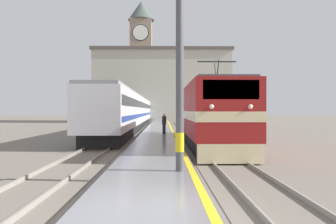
% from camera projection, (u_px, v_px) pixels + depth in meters
% --- Properties ---
extents(ground_plane, '(200.00, 200.00, 0.00)m').
position_uv_depth(ground_plane, '(159.00, 131.00, 36.43)').
color(ground_plane, '#70665B').
extents(platform, '(2.86, 140.00, 0.39)m').
position_uv_depth(platform, '(159.00, 132.00, 31.43)').
color(platform, slate).
rests_on(platform, ground).
extents(rail_track_near, '(2.83, 140.00, 0.16)m').
position_uv_depth(rail_track_near, '(192.00, 134.00, 31.49)').
color(rail_track_near, '#70665B').
rests_on(rail_track_near, ground).
extents(rail_track_far, '(2.83, 140.00, 0.16)m').
position_uv_depth(rail_track_far, '(124.00, 134.00, 31.38)').
color(rail_track_far, '#70665B').
rests_on(rail_track_far, ground).
extents(locomotive_train, '(2.92, 14.48, 4.83)m').
position_uv_depth(locomotive_train, '(207.00, 115.00, 20.51)').
color(locomotive_train, black).
rests_on(locomotive_train, ground).
extents(passenger_train, '(2.92, 47.17, 3.94)m').
position_uv_depth(passenger_train, '(133.00, 112.00, 41.38)').
color(passenger_train, black).
rests_on(passenger_train, ground).
extents(catenary_mast, '(2.57, 0.27, 8.47)m').
position_uv_depth(catenary_mast, '(183.00, 35.00, 10.19)').
color(catenary_mast, '#4C4C51').
rests_on(catenary_mast, platform).
extents(person_on_platform, '(0.34, 0.34, 1.63)m').
position_uv_depth(person_on_platform, '(164.00, 123.00, 26.36)').
color(person_on_platform, '#23232D').
rests_on(person_on_platform, platform).
extents(clock_tower, '(5.56, 5.56, 25.37)m').
position_uv_depth(clock_tower, '(141.00, 57.00, 69.36)').
color(clock_tower, gray).
rests_on(clock_tower, ground).
extents(station_building, '(25.99, 9.39, 13.80)m').
position_uv_depth(station_building, '(162.00, 86.00, 63.21)').
color(station_building, '#B7B2A3').
rests_on(station_building, ground).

